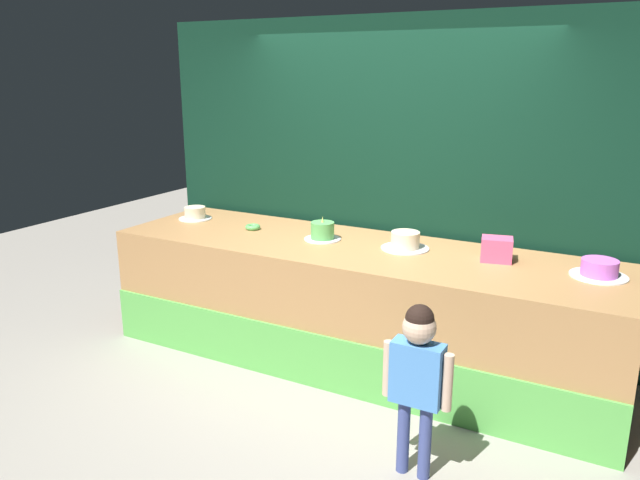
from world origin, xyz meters
TOP-DOWN VIEW (x-y plane):
  - ground_plane at (0.00, 0.00)m, footprint 12.00×12.00m
  - stage_platform at (0.00, 0.53)m, footprint 3.89×1.09m
  - curtain_backdrop at (0.00, 1.17)m, footprint 4.29×0.08m
  - child_figure at (0.89, -0.60)m, footprint 0.40×0.18m
  - pink_box at (0.99, 0.68)m, footprint 0.24×0.21m
  - donut at (-0.99, 0.59)m, footprint 0.13×0.13m
  - cake_far_left at (-1.65, 0.66)m, footprint 0.29×0.29m
  - cake_center_left at (-0.33, 0.59)m, footprint 0.29×0.29m
  - cake_center_right at (0.33, 0.66)m, footprint 0.36×0.36m
  - cake_far_right at (1.65, 0.65)m, footprint 0.36×0.36m

SIDE VIEW (x-z plane):
  - ground_plane at x=0.00m, z-range 0.00..0.00m
  - stage_platform at x=0.00m, z-range 0.00..0.92m
  - child_figure at x=0.89m, z-range 0.15..1.17m
  - donut at x=-0.99m, z-range 0.92..0.96m
  - cake_far_left at x=-1.65m, z-range 0.92..1.03m
  - cake_far_right at x=1.65m, z-range 0.92..1.03m
  - cake_center_right at x=0.33m, z-range 0.92..1.05m
  - cake_center_left at x=-0.33m, z-range 0.90..1.08m
  - pink_box at x=0.99m, z-range 0.92..1.09m
  - curtain_backdrop at x=0.00m, z-range 0.00..2.63m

